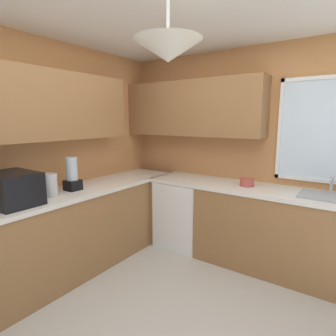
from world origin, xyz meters
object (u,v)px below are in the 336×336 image
microwave (12,189)px  blender_appliance (72,175)px  kettle (50,185)px  bowl (247,182)px  sink_assembly (329,196)px  dishwasher (184,213)px

microwave → blender_appliance: 0.63m
kettle → blender_appliance: blender_appliance is taller
microwave → bowl: size_ratio=2.99×
sink_assembly → bowl: sink_assembly is taller
sink_assembly → bowl: (-0.82, -0.01, 0.03)m
dishwasher → microwave: size_ratio=1.80×
kettle → bowl: 2.11m
kettle → bowl: (1.46, 1.53, -0.07)m
sink_assembly → blender_appliance: (-2.30, -1.26, 0.15)m
microwave → kettle: microwave is taller
bowl → blender_appliance: size_ratio=0.45×
blender_appliance → microwave: bearing=-90.0°
dishwasher → kettle: (-0.64, -1.50, 0.59)m
bowl → blender_appliance: 1.94m
dishwasher → sink_assembly: (1.64, 0.04, 0.49)m
sink_assembly → blender_appliance: blender_appliance is taller
dishwasher → microwave: 2.06m
bowl → dishwasher: bearing=-177.9°
dishwasher → blender_appliance: 1.53m
sink_assembly → bowl: bearing=-179.5°
microwave → bowl: 2.40m
kettle → blender_appliance: 0.28m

